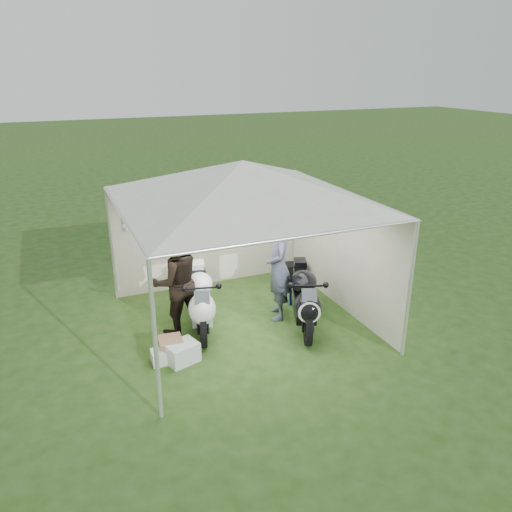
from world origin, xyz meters
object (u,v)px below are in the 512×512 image
(equipment_box, at_px, (295,273))
(crate_2, at_px, (161,357))
(paddock_stand, at_px, (299,296))
(motorcycle_black, at_px, (305,297))
(person_blue_jacket, at_px, (279,267))
(motorcycle_white, at_px, (201,300))
(person_dark_jacket, at_px, (175,282))
(canopy_tent, at_px, (242,185))
(crate_0, at_px, (182,353))
(crate_1, at_px, (171,347))

(equipment_box, relative_size, crate_2, 1.43)
(paddock_stand, relative_size, crate_2, 1.22)
(motorcycle_black, distance_m, person_blue_jacket, 0.73)
(paddock_stand, height_order, equipment_box, equipment_box)
(motorcycle_white, height_order, paddock_stand, motorcycle_white)
(crate_2, bearing_deg, person_dark_jacket, 61.00)
(canopy_tent, relative_size, crate_2, 18.26)
(motorcycle_black, bearing_deg, person_dark_jacket, -176.43)
(crate_0, bearing_deg, motorcycle_white, 56.50)
(paddock_stand, bearing_deg, equipment_box, 67.29)
(person_blue_jacket, bearing_deg, crate_0, -48.30)
(person_dark_jacket, relative_size, person_blue_jacket, 0.96)
(canopy_tent, height_order, paddock_stand, canopy_tent)
(canopy_tent, xyz_separation_m, crate_1, (-1.51, -0.62, -2.41))
(crate_0, height_order, crate_2, crate_0)
(motorcycle_black, relative_size, crate_0, 4.08)
(crate_1, distance_m, crate_2, 0.23)
(canopy_tent, relative_size, person_dark_jacket, 2.95)
(paddock_stand, relative_size, person_blue_jacket, 0.19)
(canopy_tent, height_order, crate_0, canopy_tent)
(motorcycle_white, distance_m, motorcycle_black, 1.85)
(equipment_box, bearing_deg, crate_1, -149.75)
(canopy_tent, relative_size, paddock_stand, 14.92)
(motorcycle_black, bearing_deg, crate_1, -156.42)
(paddock_stand, xyz_separation_m, person_dark_jacket, (-2.51, -0.16, 0.82))
(equipment_box, bearing_deg, motorcycle_white, -154.85)
(motorcycle_black, distance_m, crate_2, 2.70)
(person_blue_jacket, xyz_separation_m, crate_1, (-2.21, -0.60, -0.83))
(person_blue_jacket, bearing_deg, motorcycle_black, 46.94)
(crate_0, bearing_deg, crate_2, 164.62)
(crate_1, xyz_separation_m, crate_2, (-0.19, -0.13, -0.05))
(crate_1, height_order, crate_2, crate_1)
(person_dark_jacket, bearing_deg, crate_2, 53.68)
(canopy_tent, xyz_separation_m, person_dark_jacket, (-1.19, 0.17, -1.62))
(canopy_tent, relative_size, equipment_box, 12.79)
(paddock_stand, height_order, person_blue_jacket, person_blue_jacket)
(motorcycle_white, distance_m, person_dark_jacket, 0.58)
(motorcycle_white, bearing_deg, motorcycle_black, -6.22)
(motorcycle_white, height_order, motorcycle_black, motorcycle_black)
(crate_1, bearing_deg, person_dark_jacket, 67.90)
(canopy_tent, height_order, crate_2, canopy_tent)
(paddock_stand, bearing_deg, crate_2, -160.36)
(canopy_tent, distance_m, motorcycle_white, 2.15)
(paddock_stand, bearing_deg, motorcycle_white, -173.55)
(crate_2, bearing_deg, person_blue_jacket, 16.78)
(canopy_tent, distance_m, person_blue_jacket, 1.72)
(paddock_stand, bearing_deg, person_blue_jacket, -150.29)
(canopy_tent, bearing_deg, crate_0, -149.08)
(person_blue_jacket, xyz_separation_m, crate_2, (-2.39, -0.72, -0.89))
(canopy_tent, xyz_separation_m, paddock_stand, (1.31, 0.33, -2.43))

